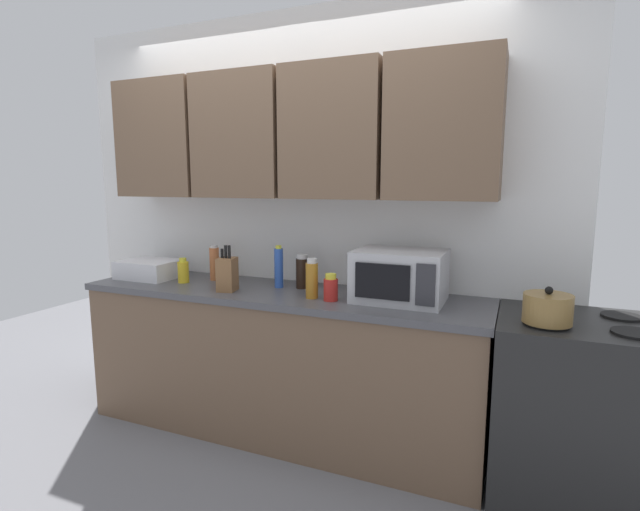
{
  "coord_description": "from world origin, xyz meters",
  "views": [
    {
      "loc": [
        1.32,
        -2.79,
        1.54
      ],
      "look_at": [
        0.25,
        -0.25,
        1.12
      ],
      "focal_mm": 26.71,
      "sensor_mm": 36.0,
      "label": 1
    }
  ],
  "objects_px": {
    "bottle_yellow_mustard": "(183,271)",
    "bottle_spice_jar": "(214,263)",
    "knife_block": "(227,274)",
    "dish_rack": "(150,269)",
    "bottle_blue_cleaner": "(279,267)",
    "microwave": "(400,276)",
    "bottle_soy_dark": "(303,272)",
    "bottle_green_oil": "(223,272)",
    "kettle": "(548,308)",
    "bottle_red_sauce": "(331,288)",
    "bottle_amber_vinegar": "(312,279)",
    "stove_range": "(577,411)"
  },
  "relations": [
    {
      "from": "microwave",
      "to": "bottle_green_oil",
      "type": "distance_m",
      "value": 1.17
    },
    {
      "from": "bottle_spice_jar",
      "to": "bottle_green_oil",
      "type": "bearing_deg",
      "value": -24.32
    },
    {
      "from": "stove_range",
      "to": "kettle",
      "type": "distance_m",
      "value": 0.57
    },
    {
      "from": "microwave",
      "to": "bottle_red_sauce",
      "type": "distance_m",
      "value": 0.38
    },
    {
      "from": "bottle_soy_dark",
      "to": "knife_block",
      "type": "bearing_deg",
      "value": -147.48
    },
    {
      "from": "kettle",
      "to": "dish_rack",
      "type": "relative_size",
      "value": 0.56
    },
    {
      "from": "microwave",
      "to": "bottle_blue_cleaner",
      "type": "distance_m",
      "value": 0.77
    },
    {
      "from": "dish_rack",
      "to": "bottle_red_sauce",
      "type": "relative_size",
      "value": 2.53
    },
    {
      "from": "stove_range",
      "to": "bottle_blue_cleaner",
      "type": "height_order",
      "value": "bottle_blue_cleaner"
    },
    {
      "from": "bottle_soy_dark",
      "to": "bottle_spice_jar",
      "type": "height_order",
      "value": "bottle_spice_jar"
    },
    {
      "from": "knife_block",
      "to": "bottle_blue_cleaner",
      "type": "height_order",
      "value": "knife_block"
    },
    {
      "from": "knife_block",
      "to": "bottle_soy_dark",
      "type": "distance_m",
      "value": 0.45
    },
    {
      "from": "bottle_yellow_mustard",
      "to": "bottle_green_oil",
      "type": "xyz_separation_m",
      "value": [
        0.24,
        0.1,
        -0.0
      ]
    },
    {
      "from": "bottle_amber_vinegar",
      "to": "bottle_green_oil",
      "type": "height_order",
      "value": "bottle_amber_vinegar"
    },
    {
      "from": "kettle",
      "to": "bottle_spice_jar",
      "type": "relative_size",
      "value": 0.91
    },
    {
      "from": "bottle_soy_dark",
      "to": "bottle_red_sauce",
      "type": "bearing_deg",
      "value": -39.45
    },
    {
      "from": "microwave",
      "to": "knife_block",
      "type": "height_order",
      "value": "microwave"
    },
    {
      "from": "bottle_blue_cleaner",
      "to": "kettle",
      "type": "bearing_deg",
      "value": -8.84
    },
    {
      "from": "stove_range",
      "to": "bottle_red_sauce",
      "type": "distance_m",
      "value": 1.35
    },
    {
      "from": "kettle",
      "to": "microwave",
      "type": "bearing_deg",
      "value": 165.8
    },
    {
      "from": "dish_rack",
      "to": "bottle_blue_cleaner",
      "type": "relative_size",
      "value": 1.45
    },
    {
      "from": "microwave",
      "to": "bottle_amber_vinegar",
      "type": "xyz_separation_m",
      "value": [
        -0.47,
        -0.12,
        -0.03
      ]
    },
    {
      "from": "bottle_yellow_mustard",
      "to": "bottle_red_sauce",
      "type": "distance_m",
      "value": 1.06
    },
    {
      "from": "kettle",
      "to": "bottle_blue_cleaner",
      "type": "distance_m",
      "value": 1.51
    },
    {
      "from": "bottle_soy_dark",
      "to": "bottle_red_sauce",
      "type": "distance_m",
      "value": 0.36
    },
    {
      "from": "bottle_soy_dark",
      "to": "microwave",
      "type": "bearing_deg",
      "value": -8.21
    },
    {
      "from": "knife_block",
      "to": "bottle_soy_dark",
      "type": "height_order",
      "value": "knife_block"
    },
    {
      "from": "stove_range",
      "to": "dish_rack",
      "type": "relative_size",
      "value": 2.4
    },
    {
      "from": "bottle_yellow_mustard",
      "to": "bottle_soy_dark",
      "type": "distance_m",
      "value": 0.8
    },
    {
      "from": "bottle_yellow_mustard",
      "to": "bottle_amber_vinegar",
      "type": "distance_m",
      "value": 0.94
    },
    {
      "from": "bottle_soy_dark",
      "to": "bottle_green_oil",
      "type": "bearing_deg",
      "value": -174.47
    },
    {
      "from": "stove_range",
      "to": "bottle_red_sauce",
      "type": "bearing_deg",
      "value": -175.73
    },
    {
      "from": "knife_block",
      "to": "stove_range",
      "type": "bearing_deg",
      "value": 3.32
    },
    {
      "from": "microwave",
      "to": "bottle_yellow_mustard",
      "type": "bearing_deg",
      "value": -177.44
    },
    {
      "from": "bottle_yellow_mustard",
      "to": "bottle_spice_jar",
      "type": "bearing_deg",
      "value": 46.16
    },
    {
      "from": "microwave",
      "to": "knife_block",
      "type": "relative_size",
      "value": 1.73
    },
    {
      "from": "bottle_green_oil",
      "to": "bottle_yellow_mustard",
      "type": "bearing_deg",
      "value": -157.29
    },
    {
      "from": "microwave",
      "to": "dish_rack",
      "type": "height_order",
      "value": "microwave"
    },
    {
      "from": "microwave",
      "to": "bottle_red_sauce",
      "type": "relative_size",
      "value": 3.2
    },
    {
      "from": "bottle_spice_jar",
      "to": "bottle_yellow_mustard",
      "type": "bearing_deg",
      "value": -133.84
    },
    {
      "from": "knife_block",
      "to": "bottle_red_sauce",
      "type": "distance_m",
      "value": 0.66
    },
    {
      "from": "knife_block",
      "to": "bottle_blue_cleaner",
      "type": "distance_m",
      "value": 0.32
    },
    {
      "from": "microwave",
      "to": "bottle_green_oil",
      "type": "bearing_deg",
      "value": 178.14
    },
    {
      "from": "stove_range",
      "to": "bottle_blue_cleaner",
      "type": "relative_size",
      "value": 3.47
    },
    {
      "from": "knife_block",
      "to": "dish_rack",
      "type": "bearing_deg",
      "value": 169.59
    },
    {
      "from": "stove_range",
      "to": "bottle_yellow_mustard",
      "type": "relative_size",
      "value": 5.64
    },
    {
      "from": "dish_rack",
      "to": "bottle_yellow_mustard",
      "type": "distance_m",
      "value": 0.31
    },
    {
      "from": "microwave",
      "to": "bottle_yellow_mustard",
      "type": "distance_m",
      "value": 1.41
    },
    {
      "from": "kettle",
      "to": "bottle_yellow_mustard",
      "type": "height_order",
      "value": "kettle"
    },
    {
      "from": "stove_range",
      "to": "bottle_red_sauce",
      "type": "relative_size",
      "value": 6.08
    }
  ]
}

